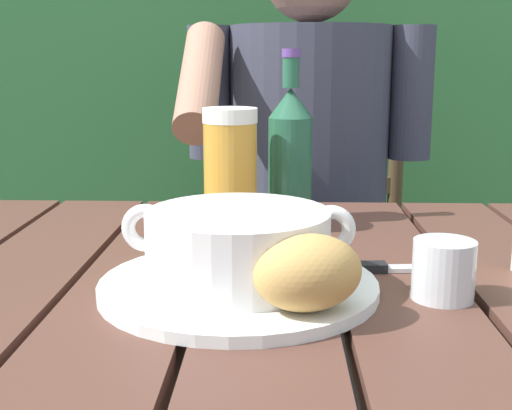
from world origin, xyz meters
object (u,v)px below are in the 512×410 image
object	(u,v)px
beer_bottle	(290,152)
person_eating	(308,178)
serving_plate	(238,286)
soup_bowl	(238,244)
beer_glass	(230,170)
water_glass_small	(444,270)
table_knife	(384,268)
bread_roll	(308,273)
chair_near_diner	(304,260)

from	to	relation	value
beer_bottle	person_eating	bearing A→B (deg)	83.44
person_eating	serving_plate	size ratio (longest dim) A/B	4.27
soup_bowl	beer_glass	size ratio (longest dim) A/B	1.40
water_glass_small	table_knife	world-z (taller)	water_glass_small
table_knife	serving_plate	bearing A→B (deg)	-155.54
bread_roll	table_knife	size ratio (longest dim) A/B	0.85
chair_near_diner	table_knife	distance (m)	0.84
soup_bowl	water_glass_small	bearing A→B (deg)	-3.88
chair_near_diner	bread_roll	bearing A→B (deg)	-92.11
chair_near_diner	table_knife	world-z (taller)	chair_near_diner
soup_bowl	table_knife	xyz separation A→B (m)	(0.16, 0.07, -0.05)
chair_near_diner	beer_glass	distance (m)	0.71
chair_near_diner	person_eating	size ratio (longest dim) A/B	0.83
soup_bowl	beer_bottle	xyz separation A→B (m)	(0.06, 0.31, 0.05)
serving_plate	bread_roll	size ratio (longest dim) A/B	2.28
beer_bottle	table_knife	world-z (taller)	beer_bottle
person_eating	table_knife	world-z (taller)	person_eating
table_knife	person_eating	bearing A→B (deg)	95.66
chair_near_diner	bread_roll	world-z (taller)	chair_near_diner
person_eating	chair_near_diner	bearing A→B (deg)	89.17
chair_near_diner	table_knife	size ratio (longest dim) A/B	6.90
soup_bowl	beer_bottle	size ratio (longest dim) A/B	0.96
water_glass_small	table_knife	size ratio (longest dim) A/B	0.42
chair_near_diner	soup_bowl	size ratio (longest dim) A/B	4.28
soup_bowl	bread_roll	size ratio (longest dim) A/B	1.89
beer_bottle	water_glass_small	bearing A→B (deg)	-65.78
bread_roll	water_glass_small	size ratio (longest dim) A/B	2.03
serving_plate	soup_bowl	bearing A→B (deg)	-90.00
person_eating	bread_roll	distance (m)	0.76
soup_bowl	bread_roll	bearing A→B (deg)	-49.40
soup_bowl	table_knife	distance (m)	0.18
serving_plate	water_glass_small	distance (m)	0.21
beer_glass	beer_bottle	distance (m)	0.10
chair_near_diner	beer_glass	bearing A→B (deg)	-101.54
beer_glass	soup_bowl	bearing A→B (deg)	-84.37
person_eating	soup_bowl	bearing A→B (deg)	-98.34
chair_near_diner	water_glass_small	xyz separation A→B (m)	(0.10, -0.89, 0.26)
beer_bottle	table_knife	xyz separation A→B (m)	(0.10, -0.24, -0.10)
serving_plate	beer_glass	size ratio (longest dim) A/B	1.70
bread_roll	beer_bottle	size ratio (longest dim) A/B	0.51
serving_plate	person_eating	bearing A→B (deg)	81.66
water_glass_small	person_eating	bearing A→B (deg)	98.60
soup_bowl	beer_bottle	distance (m)	0.32
person_eating	beer_glass	distance (m)	0.46
table_knife	soup_bowl	bearing A→B (deg)	-155.54
bread_roll	beer_glass	world-z (taller)	beer_glass
chair_near_diner	beer_glass	world-z (taller)	chair_near_diner
person_eating	beer_bottle	xyz separation A→B (m)	(-0.04, -0.37, 0.10)
bread_roll	beer_glass	xyz separation A→B (m)	(-0.09, 0.33, 0.04)
soup_bowl	beer_glass	distance (m)	0.26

